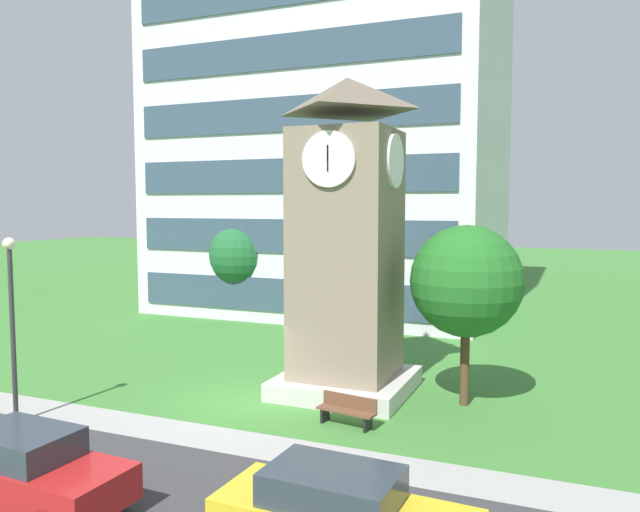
# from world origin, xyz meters

# --- Properties ---
(ground_plane) EXTENTS (160.00, 160.00, 0.00)m
(ground_plane) POSITION_xyz_m (0.00, 0.00, 0.00)
(ground_plane) COLOR #3D7A33
(street_asphalt) EXTENTS (120.00, 7.20, 0.01)m
(street_asphalt) POSITION_xyz_m (0.00, -7.60, 0.00)
(street_asphalt) COLOR #38383A
(street_asphalt) RESTS_ON ground
(kerb_strip) EXTENTS (120.00, 1.60, 0.01)m
(kerb_strip) POSITION_xyz_m (0.00, -3.20, 0.00)
(kerb_strip) COLOR #9E9E99
(kerb_strip) RESTS_ON ground
(office_building) EXTENTS (19.66, 15.53, 28.80)m
(office_building) POSITION_xyz_m (-4.22, 19.85, 14.40)
(office_building) COLOR silver
(office_building) RESTS_ON ground
(clock_tower) EXTENTS (4.34, 4.34, 10.69)m
(clock_tower) POSITION_xyz_m (2.80, 2.25, 4.79)
(clock_tower) COLOR gray
(clock_tower) RESTS_ON ground
(park_bench) EXTENTS (1.86, 0.78, 0.88)m
(park_bench) POSITION_xyz_m (3.96, -0.85, 0.46)
(park_bench) COLOR brown
(park_bench) RESTS_ON ground
(street_lamp) EXTENTS (0.36, 0.36, 5.52)m
(street_lamp) POSITION_xyz_m (-5.24, -4.38, 3.45)
(street_lamp) COLOR #333338
(street_lamp) RESTS_ON ground
(tree_by_building) EXTENTS (3.58, 3.58, 5.83)m
(tree_by_building) POSITION_xyz_m (6.81, 2.38, 4.03)
(tree_by_building) COLOR #513823
(tree_by_building) RESTS_ON ground
(tree_streetside) EXTENTS (3.68, 3.68, 5.49)m
(tree_streetside) POSITION_xyz_m (-7.52, 13.11, 3.64)
(tree_streetside) COLOR #513823
(tree_streetside) RESTS_ON ground
(parked_car_red) EXTENTS (4.63, 2.16, 1.69)m
(parked_car_red) POSITION_xyz_m (-0.62, -8.13, 0.86)
(parked_car_red) COLOR red
(parked_car_red) RESTS_ON ground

